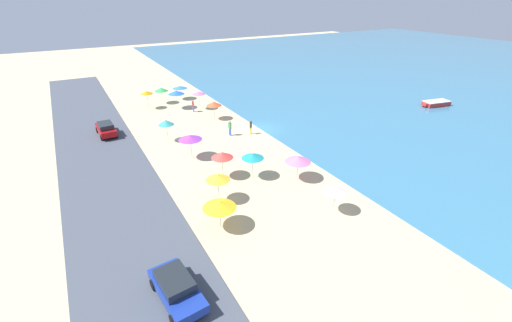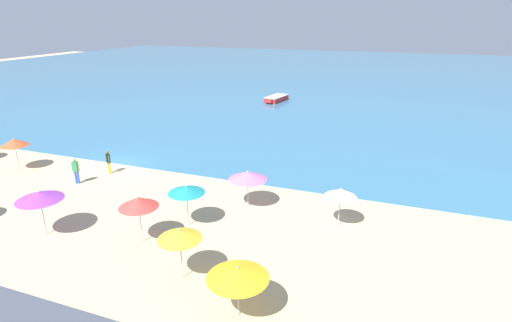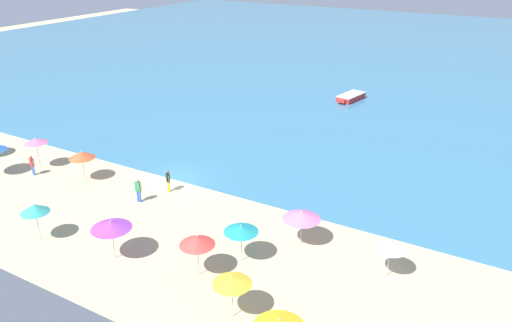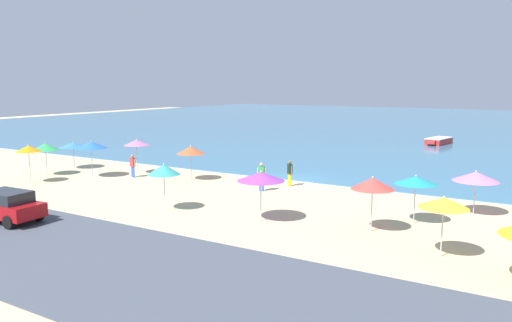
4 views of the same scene
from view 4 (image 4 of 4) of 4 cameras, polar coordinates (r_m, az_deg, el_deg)
ground_plane at (r=34.69m, az=4.21°, el=-2.26°), size 160.00×160.00×0.00m
sea at (r=87.01m, az=20.87°, el=3.88°), size 150.00×110.00×0.05m
coastal_road at (r=20.81m, az=-19.24°, el=-10.25°), size 80.00×8.00×0.06m
beach_umbrella_0 at (r=27.74m, az=23.82°, el=-1.63°), size 2.28×2.28×2.30m
beach_umbrella_1 at (r=23.02m, az=13.18°, el=-2.52°), size 1.95×1.95×2.55m
beach_umbrella_2 at (r=39.52m, az=-22.93°, el=1.50°), size 1.98×1.98×2.42m
beach_umbrella_3 at (r=24.90m, az=17.78°, el=-2.11°), size 1.99×1.99×2.37m
beach_umbrella_4 at (r=20.43m, az=20.66°, el=-4.49°), size 1.91×1.91×2.43m
beach_umbrella_5 at (r=34.82m, az=-7.46°, el=1.24°), size 1.96×1.96×2.44m
beach_umbrella_6 at (r=36.83m, az=-24.57°, el=1.28°), size 1.70×1.70×2.61m
beach_umbrella_8 at (r=26.59m, az=-10.49°, el=-0.96°), size 1.72×1.72×2.55m
beach_umbrella_9 at (r=24.12m, az=0.56°, el=-1.79°), size 2.33×2.33×2.50m
beach_umbrella_10 at (r=41.96m, az=-20.17°, el=1.73°), size 2.25×2.25×2.12m
beach_umbrella_11 at (r=37.96m, az=-13.50°, el=2.05°), size 1.84×1.84×2.61m
beach_umbrella_12 at (r=37.50m, az=-18.32°, el=1.75°), size 2.25×2.25×2.64m
bather_0 at (r=31.07m, az=0.63°, el=-1.62°), size 0.56×0.30×1.81m
bather_1 at (r=32.68m, az=3.89°, el=-1.23°), size 0.48×0.39×1.71m
bather_2 at (r=36.77m, az=-13.92°, el=-0.39°), size 0.57×0.27×1.66m
parked_car_0 at (r=27.03m, az=-26.75°, el=-4.54°), size 4.15×1.98×1.50m
skiff_nearshore at (r=58.72m, az=20.14°, el=2.17°), size 2.43×4.41×0.70m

